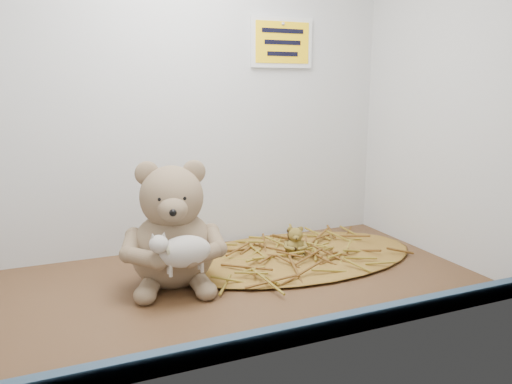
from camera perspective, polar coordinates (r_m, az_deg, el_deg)
name	(u,v)px	position (r cm, az deg, el deg)	size (l,w,h in cm)	color
alcove_shell	(198,78)	(112.08, -6.62, 12.78)	(120.40, 60.20, 90.40)	#432617
front_rail	(269,339)	(87.13, 1.48, -16.47)	(119.28, 2.20, 3.60)	#374C6A
straw_bed	(294,256)	(129.49, 4.41, -7.28)	(65.75, 38.18, 1.27)	brown
main_teddy	(173,224)	(110.59, -9.52, -3.61)	(22.39, 23.64, 27.77)	#866952
toy_lamb	(185,251)	(102.29, -8.13, -6.75)	(14.10, 8.60, 9.11)	#BDB6AA
mini_teddy_tan	(295,240)	(127.92, 4.52, -5.45)	(6.08, 6.42, 7.55)	olive
mini_teddy_brown	(294,240)	(128.35, 4.36, -5.48)	(5.77, 6.09, 7.15)	black
wall_sign	(282,43)	(142.50, 2.96, 16.69)	(16.00, 1.20, 11.00)	yellow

